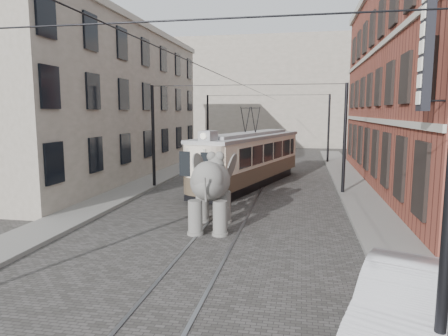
# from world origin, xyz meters

# --- Properties ---
(ground) EXTENTS (120.00, 120.00, 0.00)m
(ground) POSITION_xyz_m (0.00, 0.00, 0.00)
(ground) COLOR #484543
(tram_rails) EXTENTS (1.54, 80.00, 0.02)m
(tram_rails) POSITION_xyz_m (0.00, 0.00, 0.01)
(tram_rails) COLOR slate
(tram_rails) RESTS_ON ground
(sidewalk_right) EXTENTS (2.00, 60.00, 0.15)m
(sidewalk_right) POSITION_xyz_m (6.00, 0.00, 0.07)
(sidewalk_right) COLOR slate
(sidewalk_right) RESTS_ON ground
(sidewalk_left) EXTENTS (2.00, 60.00, 0.15)m
(sidewalk_left) POSITION_xyz_m (-6.50, 0.00, 0.07)
(sidewalk_left) COLOR slate
(sidewalk_left) RESTS_ON ground
(brick_building) EXTENTS (8.00, 26.00, 12.00)m
(brick_building) POSITION_xyz_m (11.00, 9.00, 6.00)
(brick_building) COLOR brown
(brick_building) RESTS_ON ground
(stucco_building) EXTENTS (7.00, 24.00, 10.00)m
(stucco_building) POSITION_xyz_m (-11.00, 10.00, 5.00)
(stucco_building) COLOR gray
(stucco_building) RESTS_ON ground
(distant_block) EXTENTS (28.00, 10.00, 14.00)m
(distant_block) POSITION_xyz_m (0.00, 40.00, 7.00)
(distant_block) COLOR gray
(distant_block) RESTS_ON ground
(catenary) EXTENTS (11.00, 30.20, 6.00)m
(catenary) POSITION_xyz_m (-0.20, 5.00, 3.00)
(catenary) COLOR black
(catenary) RESTS_ON ground
(tram) EXTENTS (5.61, 12.20, 4.75)m
(tram) POSITION_xyz_m (-0.13, 7.93, 2.38)
(tram) COLOR beige
(tram) RESTS_ON ground
(elephant) EXTENTS (3.02, 4.88, 2.84)m
(elephant) POSITION_xyz_m (-0.45, -1.62, 1.42)
(elephant) COLOR slate
(elephant) RESTS_ON ground
(parked_car) EXTENTS (3.00, 4.80, 1.49)m
(parked_car) POSITION_xyz_m (5.01, -8.50, 0.75)
(parked_car) COLOR silver
(parked_car) RESTS_ON ground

